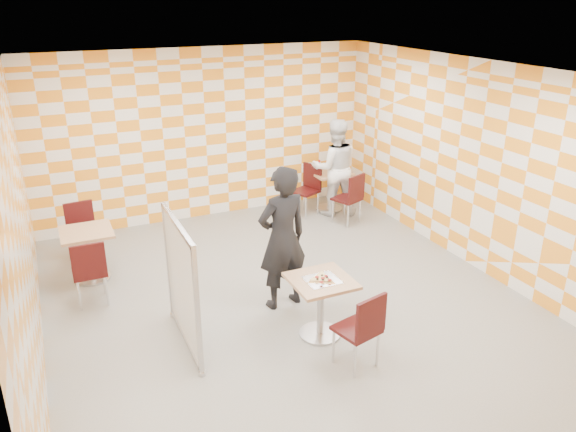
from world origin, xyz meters
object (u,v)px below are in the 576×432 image
object	(u,v)px
second_table	(329,184)
sport_bottle	(319,166)
chair_main_front	(363,326)
chair_empty_far	(82,228)
man_white	(335,168)
chair_second_side	(308,185)
partition	(182,284)
chair_second_front	(351,195)
empty_table	(88,247)
man_dark	(282,238)
main_table	(321,298)
chair_empty_near	(89,268)
soda_bottle	(331,164)

from	to	relation	value
second_table	sport_bottle	bearing A→B (deg)	138.84
chair_main_front	chair_empty_far	bearing A→B (deg)	121.34
man_white	sport_bottle	xyz separation A→B (m)	(-0.13, 0.36, -0.05)
chair_second_side	partition	distance (m)	4.48
partition	chair_empty_far	bearing A→B (deg)	106.58
chair_second_front	chair_empty_far	size ratio (longest dim) A/B	1.00
empty_table	partition	bearing A→B (deg)	-69.00
chair_second_side	man_dark	distance (m)	3.34
main_table	man_white	bearing A→B (deg)	59.14
chair_empty_near	soda_bottle	bearing A→B (deg)	23.13
chair_main_front	sport_bottle	world-z (taller)	sport_bottle
empty_table	chair_main_front	bearing A→B (deg)	-54.09
main_table	chair_empty_near	size ratio (longest dim) A/B	0.81
chair_second_front	partition	world-z (taller)	partition
empty_table	soda_bottle	world-z (taller)	soda_bottle
chair_main_front	chair_second_front	distance (m)	4.14
man_dark	man_white	world-z (taller)	man_dark
sport_bottle	chair_empty_near	bearing A→B (deg)	-155.38
sport_bottle	chair_second_side	bearing A→B (deg)	-152.01
empty_table	chair_second_front	world-z (taller)	chair_second_front
second_table	chair_empty_near	size ratio (longest dim) A/B	0.81
chair_second_front	chair_empty_near	distance (m)	4.60
soda_bottle	main_table	bearing A→B (deg)	-119.77
main_table	soda_bottle	bearing A→B (deg)	60.23
chair_empty_near	sport_bottle	distance (m)	4.77
second_table	empty_table	distance (m)	4.55
chair_second_front	man_dark	bearing A→B (deg)	-137.35
chair_empty_near	man_white	distance (m)	4.76
empty_table	man_dark	world-z (taller)	man_dark
chair_main_front	soda_bottle	xyz separation A→B (m)	(2.05, 4.54, 0.31)
chair_main_front	sport_bottle	xyz separation A→B (m)	(1.82, 4.57, 0.29)
chair_second_side	soda_bottle	world-z (taller)	soda_bottle
main_table	chair_main_front	world-z (taller)	chair_main_front
empty_table	chair_empty_near	size ratio (longest dim) A/B	0.81
chair_empty_far	soda_bottle	size ratio (longest dim) A/B	4.02
chair_second_front	chair_empty_near	size ratio (longest dim) A/B	1.00
man_white	soda_bottle	size ratio (longest dim) A/B	7.71
chair_second_side	chair_empty_far	size ratio (longest dim) A/B	1.00
empty_table	chair_empty_near	bearing A→B (deg)	-94.65
chair_second_side	soda_bottle	xyz separation A→B (m)	(0.52, 0.12, 0.31)
sport_bottle	soda_bottle	xyz separation A→B (m)	(0.22, -0.04, 0.01)
main_table	partition	distance (m)	1.61
second_table	chair_empty_far	size ratio (longest dim) A/B	0.81
second_table	chair_second_front	size ratio (longest dim) A/B	0.81
empty_table	chair_main_front	world-z (taller)	chair_main_front
main_table	chair_empty_far	size ratio (longest dim) A/B	0.81
sport_bottle	main_table	bearing A→B (deg)	-116.91
chair_empty_near	partition	bearing A→B (deg)	-56.80
main_table	second_table	size ratio (longest dim) A/B	1.00
chair_empty_near	soda_bottle	xyz separation A→B (m)	(4.55, 1.95, 0.31)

